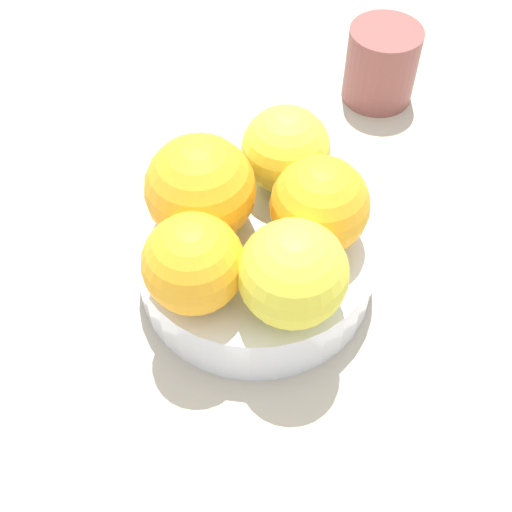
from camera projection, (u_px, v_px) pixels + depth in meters
The scene contains 8 objects.
ground_plane at pixel (256, 285), 56.55cm from camera, with size 110.00×110.00×2.00cm, color #BCB29E.
fruit_bowl at pixel (256, 261), 53.85cm from camera, with size 19.18×19.18×5.05cm.
orange_in_bowl_0 at pixel (320, 206), 48.92cm from camera, with size 7.49×7.49×7.49cm, color #F9A823.
orange_in_bowl_1 at pixel (200, 189), 49.31cm from camera, with size 8.38×8.38×8.38cm, color #F9A823.
orange_in_bowl_2 at pixel (193, 264), 45.83cm from camera, with size 7.27×7.27×7.27cm, color #F9A823.
orange_in_bowl_3 at pixel (293, 274), 45.04cm from camera, with size 7.71×7.71×7.71cm, color yellow.
orange_in_bowl_4 at pixel (286, 150), 52.76cm from camera, with size 7.14×7.14×7.14cm, color yellow.
ceramic_cup at pixel (381, 64), 67.03cm from camera, with size 7.26×7.26×7.82cm, color #8C4C47.
Camera 1 is at (-21.78, -23.92, 45.45)cm, focal length 46.56 mm.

